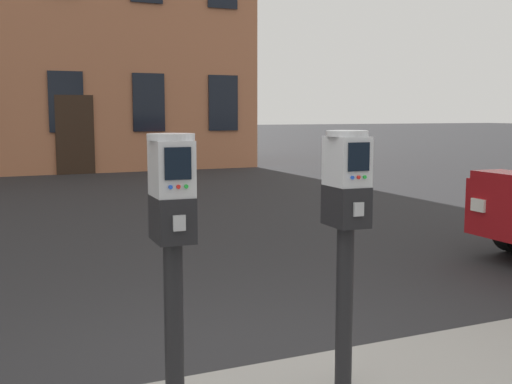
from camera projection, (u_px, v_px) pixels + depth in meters
The scene contains 2 objects.
parking_meter_near_kerb at pixel (172, 228), 2.90m from camera, with size 0.23×0.26×1.39m.
parking_meter_twin_adjacent at pixel (346, 214), 3.29m from camera, with size 0.23×0.26×1.39m.
Camera 1 is at (-1.43, -3.09, 1.62)m, focal length 44.65 mm.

